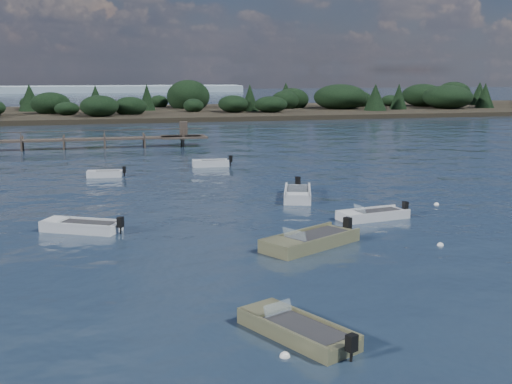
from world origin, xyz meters
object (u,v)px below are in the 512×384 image
object	(u,v)px
dinghy_mid_white_b	(373,216)
dinghy_mid_grey	(81,228)
tender_far_grey_b	(211,165)
dinghy_extra_a	(298,196)
dinghy_mid_white_a	(310,243)
tender_far_white	(105,175)
dinghy_near_olive	(297,332)

from	to	relation	value
dinghy_mid_white_b	dinghy_mid_grey	bearing A→B (deg)	176.07
tender_far_grey_b	dinghy_extra_a	world-z (taller)	dinghy_extra_a
tender_far_grey_b	dinghy_extra_a	bearing A→B (deg)	-78.52
dinghy_extra_a	dinghy_mid_white_a	bearing A→B (deg)	-104.66
tender_far_grey_b	dinghy_mid_grey	xyz separation A→B (m)	(-10.67, -21.12, -0.02)
dinghy_mid_white_b	tender_far_white	size ratio (longest dim) A/B	1.45
dinghy_near_olive	dinghy_mid_white_a	size ratio (longest dim) A/B	0.82
tender_far_white	dinghy_mid_grey	xyz separation A→B (m)	(-1.48, -17.60, 0.01)
dinghy_mid_white_b	dinghy_mid_white_a	xyz separation A→B (m)	(-5.36, -4.68, 0.03)
dinghy_mid_white_a	tender_far_grey_b	distance (m)	26.91
dinghy_near_olive	dinghy_extra_a	world-z (taller)	dinghy_extra_a
dinghy_extra_a	dinghy_mid_grey	size ratio (longest dim) A/B	1.19
dinghy_mid_white_b	tender_far_grey_b	size ratio (longest dim) A/B	1.27
dinghy_mid_grey	dinghy_extra_a	bearing A→B (deg)	22.24
dinghy_mid_white_b	dinghy_mid_grey	xyz separation A→B (m)	(-16.18, 1.11, 0.01)
dinghy_extra_a	dinghy_mid_white_b	bearing A→B (deg)	-70.71
tender_far_grey_b	tender_far_white	size ratio (longest dim) A/B	1.14
dinghy_mid_white_b	tender_far_grey_b	bearing A→B (deg)	103.91
dinghy_mid_white_b	tender_far_grey_b	xyz separation A→B (m)	(-5.51, 22.23, 0.03)
dinghy_mid_white_a	dinghy_mid_grey	xyz separation A→B (m)	(-10.82, 5.79, -0.02)
dinghy_mid_white_a	dinghy_mid_grey	bearing A→B (deg)	151.83
dinghy_near_olive	tender_far_white	size ratio (longest dim) A/B	1.46
dinghy_near_olive	tender_far_grey_b	xyz separation A→B (m)	(3.70, 36.95, 0.03)
dinghy_near_olive	dinghy_mid_white_a	distance (m)	10.75
tender_far_grey_b	dinghy_mid_grey	world-z (taller)	tender_far_grey_b
tender_far_white	dinghy_mid_white_b	bearing A→B (deg)	-51.85
dinghy_mid_white_b	dinghy_mid_white_a	bearing A→B (deg)	-138.86
dinghy_extra_a	dinghy_mid_grey	distance (m)	14.92
dinghy_extra_a	dinghy_mid_grey	xyz separation A→B (m)	(-13.81, -5.65, -0.03)
tender_far_grey_b	dinghy_mid_grey	bearing A→B (deg)	-116.80
dinghy_mid_white_a	dinghy_mid_grey	world-z (taller)	dinghy_mid_white_a
dinghy_mid_white_b	dinghy_mid_white_a	size ratio (longest dim) A/B	0.82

